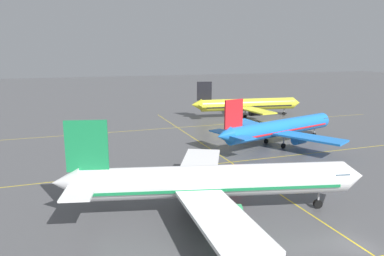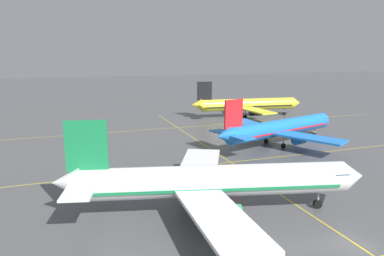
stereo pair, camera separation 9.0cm
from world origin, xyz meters
TOP-DOWN VIEW (x-y plane):
  - ground_plane at (0.00, 0.00)m, footprint 600.00×600.00m
  - airliner_front_gate at (-11.89, 13.31)m, footprint 40.09×34.11m
  - airliner_second_row at (16.08, 40.74)m, footprint 36.20×30.87m
  - airliner_third_row at (26.61, 76.00)m, footprint 37.64×32.22m
  - taxiway_markings at (0.00, 32.39)m, footprint 133.09×113.48m

SIDE VIEW (x-z plane):
  - ground_plane at x=0.00m, z-range 0.00..0.00m
  - taxiway_markings at x=0.00m, z-range 0.00..0.01m
  - airliner_second_row at x=16.08m, z-range -1.81..9.63m
  - airliner_third_row at x=26.61m, z-range -1.85..9.84m
  - airliner_front_gate at x=-11.89m, z-range -2.00..10.60m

